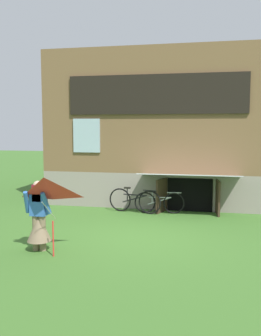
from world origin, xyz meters
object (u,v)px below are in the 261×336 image
(person, at_px, (39,221))
(kite, at_px, (44,200))
(bicycle_silver, at_px, (159,202))
(bicycle_black, at_px, (135,200))

(person, bearing_deg, kite, -65.01)
(person, xyz_separation_m, bicycle_silver, (2.09, 4.02, -0.29))
(person, relative_size, bicycle_black, 0.89)
(person, height_order, bicycle_silver, person)
(person, height_order, kite, kite)
(bicycle_black, bearing_deg, person, -96.50)
(kite, distance_m, bicycle_black, 4.71)
(person, bearing_deg, bicycle_black, 61.56)
(bicycle_black, bearing_deg, bicycle_silver, 16.41)
(kite, relative_size, bicycle_black, 0.90)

